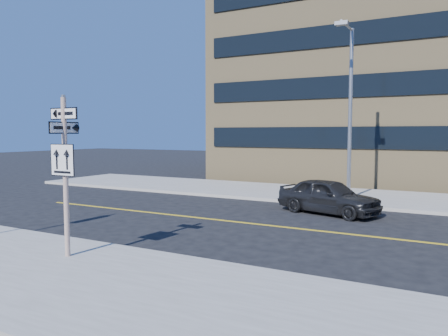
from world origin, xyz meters
The scene contains 5 objects.
ground centered at (0.00, 0.00, 0.00)m, with size 120.00×120.00×0.00m, color black.
sign_pole centered at (0.00, -2.51, 2.44)m, with size 0.92×0.92×4.06m.
parked_car_a centered at (4.03, 7.27, 0.72)m, with size 4.21×1.69×1.43m, color black.
streetlight_a centered at (4.00, 10.76, 4.76)m, with size 0.55×2.25×8.00m.
building_brick centered at (2.00, 25.00, 9.00)m, with size 18.00×18.00×18.00m, color tan.
Camera 1 is at (8.69, -10.15, 3.27)m, focal length 35.00 mm.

